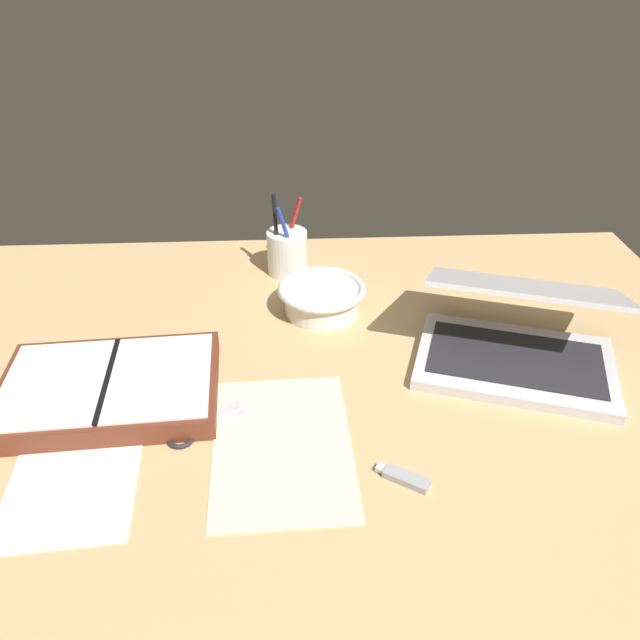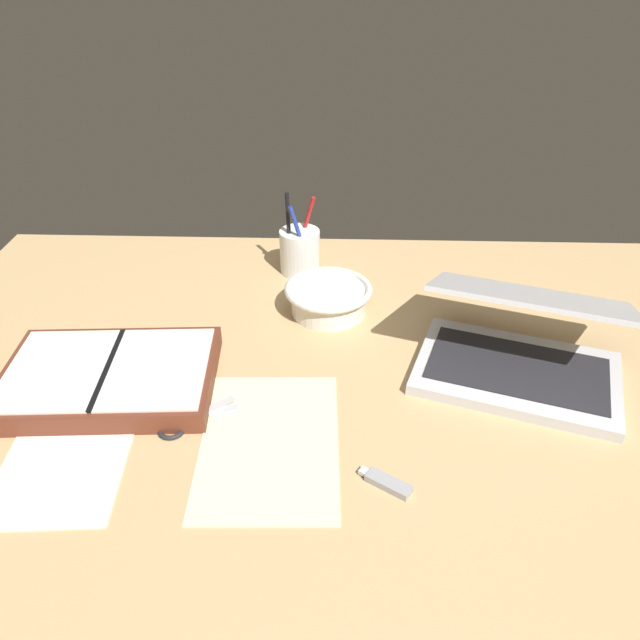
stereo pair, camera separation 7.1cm
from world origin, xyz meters
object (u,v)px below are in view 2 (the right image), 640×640
bowl (328,297)px  pen_cup (300,250)px  planner (109,377)px  scissors (178,422)px  laptop (522,346)px

bowl → pen_cup: size_ratio=0.94×
pen_cup → planner: pen_cup is taller
planner → scissors: bearing=-37.4°
laptop → planner: 63.79cm
bowl → scissors: bearing=-123.9°
bowl → scissors: 37.18cm
bowl → scissors: (-20.68, -30.78, -2.67)cm
bowl → planner: (-32.92, -22.61, -1.27)cm
bowl → scissors: bowl is taller
laptop → pen_cup: 48.56cm
laptop → bowl: size_ratio=2.34×
pen_cup → planner: (-26.83, -38.08, -2.87)cm
planner → laptop: bearing=1.9°
laptop → planner: (-63.43, -6.17, -2.83)cm
laptop → scissors: bearing=-146.0°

